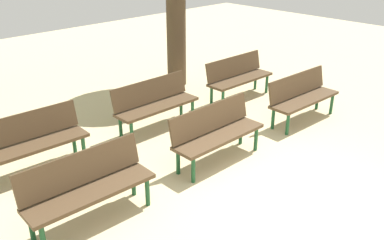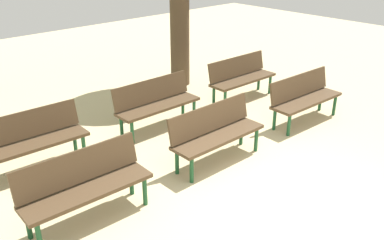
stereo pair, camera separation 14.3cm
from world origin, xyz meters
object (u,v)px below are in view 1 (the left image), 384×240
object	(u,v)px
bench_r1_c1	(155,101)
bench_r0_c2	(302,95)
bench_r1_c2	(238,75)
bench_r1_c0	(30,140)
bench_r0_c0	(87,184)
bench_r0_c1	(216,130)

from	to	relation	value
bench_r1_c1	bench_r0_c2	bearing A→B (deg)	-36.33
bench_r1_c1	bench_r1_c2	world-z (taller)	same
bench_r0_c2	bench_r1_c1	xyz separation A→B (m)	(-2.17, 1.63, 0.00)
bench_r0_c2	bench_r1_c0	distance (m)	4.75
bench_r1_c1	bench_r1_c2	distance (m)	2.21
bench_r0_c0	bench_r1_c1	xyz separation A→B (m)	(2.29, 1.51, 0.00)
bench_r0_c1	bench_r0_c2	xyz separation A→B (m)	(2.26, -0.06, 0.00)
bench_r0_c2	bench_r1_c0	world-z (taller)	same
bench_r0_c2	bench_r1_c1	world-z (taller)	same
bench_r0_c0	bench_r1_c0	size ratio (longest dim) A/B	1.00
bench_r1_c0	bench_r1_c2	distance (m)	4.47
bench_r0_c1	bench_r1_c2	world-z (taller)	same
bench_r0_c1	bench_r1_c1	xyz separation A→B (m)	(0.09, 1.57, 0.00)
bench_r1_c0	bench_r1_c2	xyz separation A→B (m)	(4.47, -0.16, 0.00)
bench_r0_c1	bench_r0_c0	bearing A→B (deg)	179.19
bench_r0_c0	bench_r0_c2	bearing A→B (deg)	0.76
bench_r0_c0	bench_r1_c0	world-z (taller)	same
bench_r0_c1	bench_r0_c2	bearing A→B (deg)	-1.04
bench_r0_c0	bench_r1_c2	distance (m)	4.73
bench_r0_c0	bench_r1_c2	size ratio (longest dim) A/B	1.00
bench_r1_c1	bench_r1_c2	size ratio (longest dim) A/B	1.00
bench_r0_c2	bench_r1_c2	world-z (taller)	same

